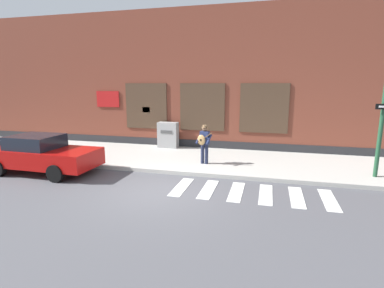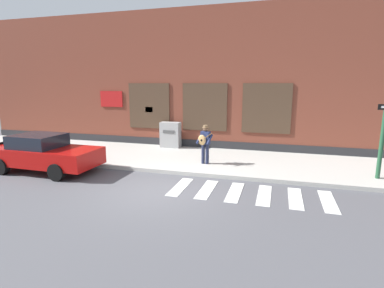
% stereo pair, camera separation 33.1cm
% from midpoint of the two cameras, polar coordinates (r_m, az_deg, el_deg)
% --- Properties ---
extents(ground_plane, '(160.00, 160.00, 0.00)m').
position_cam_midpoint_polar(ground_plane, '(10.27, -7.21, -8.89)').
color(ground_plane, '#4C4C51').
extents(sidewalk, '(28.00, 4.71, 0.16)m').
position_cam_midpoint_polar(sidewalk, '(14.08, -0.86, -2.86)').
color(sidewalk, '#ADAAA3').
rests_on(sidewalk, ground).
extents(building_backdrop, '(28.00, 4.06, 7.40)m').
position_cam_midpoint_polar(building_backdrop, '(17.88, 2.88, 11.85)').
color(building_backdrop, brown).
rests_on(building_backdrop, ground).
extents(crosswalk, '(5.20, 1.90, 0.01)m').
position_cam_midpoint_polar(crosswalk, '(10.16, 10.24, -9.17)').
color(crosswalk, silver).
rests_on(crosswalk, ground).
extents(red_car, '(4.63, 2.05, 1.53)m').
position_cam_midpoint_polar(red_car, '(13.58, -27.49, -1.71)').
color(red_car, '#B20F0C').
rests_on(red_car, ground).
extents(busker, '(0.72, 0.60, 1.68)m').
position_cam_midpoint_polar(busker, '(12.76, 1.57, 0.39)').
color(busker, '#1E233D').
rests_on(busker, sidewalk).
extents(utility_box, '(1.07, 0.56, 1.36)m').
position_cam_midpoint_polar(utility_box, '(16.23, -5.16, 1.74)').
color(utility_box, '#9E9E9E').
rests_on(utility_box, sidewalk).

